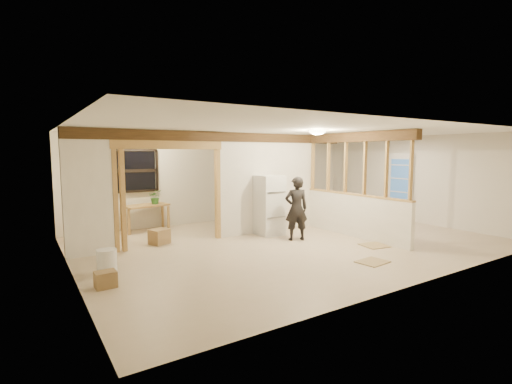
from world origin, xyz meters
TOP-DOWN VIEW (x-y plane):
  - floor at (0.00, 0.00)m, footprint 9.00×6.50m
  - ceiling at (0.00, 0.00)m, footprint 9.00×6.50m
  - wall_back at (0.00, 3.25)m, footprint 9.00×0.01m
  - wall_front at (0.00, -3.25)m, footprint 9.00×0.01m
  - wall_left at (-4.50, 0.00)m, footprint 0.01×6.50m
  - wall_right at (4.50, 0.00)m, footprint 0.01×6.50m
  - partition_left_stub at (-4.05, 1.20)m, footprint 0.90×0.12m
  - partition_center at (0.20, 1.20)m, footprint 2.80×0.12m
  - doorway_frame at (-2.40, 1.20)m, footprint 2.46×0.14m
  - header_beam_back at (-1.00, 1.20)m, footprint 7.00×0.18m
  - header_beam_right at (1.60, -0.40)m, footprint 0.18×3.30m
  - pony_wall at (1.60, -0.40)m, footprint 0.12×3.20m
  - stud_partition at (1.60, -0.40)m, footprint 0.14×3.20m
  - window_back at (-2.60, 3.17)m, footprint 1.12×0.10m
  - french_door at (4.42, 0.40)m, footprint 0.12×0.86m
  - ceiling_dome_main at (0.30, -0.50)m, footprint 0.36×0.36m
  - ceiling_dome_util at (-2.50, 2.30)m, footprint 0.32×0.32m
  - hanging_bulb at (-2.00, 1.60)m, footprint 0.07×0.07m
  - refrigerator at (-0.01, 0.85)m, footprint 0.60×0.59m
  - woman at (0.17, 0.03)m, footprint 0.63×0.52m
  - work_table at (-2.44, 2.90)m, footprint 1.18×0.76m
  - potted_plant at (-2.21, 2.87)m, footprint 0.39×0.35m
  - shop_vac at (-3.86, 2.58)m, footprint 0.47×0.47m
  - bookshelf at (2.84, 3.05)m, footprint 0.77×0.26m
  - bucket at (-3.99, -0.13)m, footprint 0.43×0.43m
  - box_util_a at (-2.61, 1.39)m, footprint 0.49×0.46m
  - box_util_b at (-2.58, 1.55)m, footprint 0.34×0.34m
  - box_front at (-4.14, -0.79)m, footprint 0.31×0.26m
  - floor_panel_near at (1.27, -1.31)m, footprint 0.58×0.58m
  - floor_panel_far at (0.26, -2.11)m, footprint 0.59×0.50m

SIDE VIEW (x-z plane):
  - floor at x=0.00m, z-range -0.01..0.00m
  - floor_panel_far at x=0.26m, z-range 0.00..0.02m
  - floor_panel_near at x=1.27m, z-range 0.00..0.02m
  - box_front at x=-4.14m, z-range 0.00..0.25m
  - box_util_b at x=-2.58m, z-range 0.00..0.26m
  - box_util_a at x=-2.61m, z-range 0.00..0.33m
  - bucket at x=-3.99m, z-range 0.00..0.41m
  - shop_vac at x=-3.86m, z-range 0.00..0.57m
  - work_table at x=-2.44m, z-range 0.00..0.69m
  - pony_wall at x=1.60m, z-range 0.00..1.00m
  - refrigerator at x=-0.01m, z-range 0.00..1.46m
  - woman at x=0.17m, z-range 0.00..1.48m
  - bookshelf at x=2.84m, z-range 0.00..1.54m
  - potted_plant at x=-2.21m, z-range 0.69..1.06m
  - french_door at x=4.42m, z-range 0.00..2.00m
  - doorway_frame at x=-2.40m, z-range 0.00..2.20m
  - wall_back at x=0.00m, z-range 0.00..2.50m
  - wall_front at x=0.00m, z-range 0.00..2.50m
  - wall_left at x=-4.50m, z-range 0.00..2.50m
  - wall_right at x=4.50m, z-range 0.00..2.50m
  - partition_left_stub at x=-4.05m, z-range 0.00..2.50m
  - partition_center at x=0.20m, z-range 0.00..2.50m
  - window_back at x=-2.60m, z-range 1.00..2.10m
  - stud_partition at x=1.60m, z-range 1.00..2.32m
  - hanging_bulb at x=-2.00m, z-range 2.15..2.22m
  - header_beam_back at x=-1.00m, z-range 2.27..2.49m
  - header_beam_right at x=1.60m, z-range 2.27..2.49m
  - ceiling_dome_main at x=0.30m, z-range 2.40..2.56m
  - ceiling_dome_util at x=-2.50m, z-range 2.41..2.55m
  - ceiling at x=0.00m, z-range 2.50..2.50m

